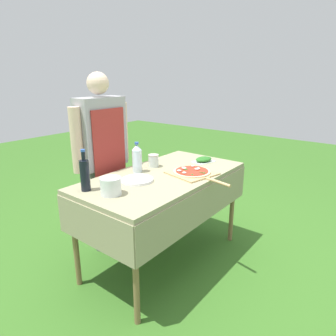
{
  "coord_description": "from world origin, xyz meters",
  "views": [
    {
      "loc": [
        -1.78,
        -1.44,
        1.56
      ],
      "look_at": [
        0.06,
        0.0,
        0.83
      ],
      "focal_mm": 32.0,
      "sensor_mm": 36.0,
      "label": 1
    }
  ],
  "objects_px": {
    "pizza_on_peel": "(193,172)",
    "prep_table": "(163,184)",
    "water_bottle": "(137,158)",
    "mixing_tub": "(111,186)",
    "sauce_jar": "(153,161)",
    "plate_stack": "(138,180)",
    "oil_bottle": "(85,174)",
    "person_cook": "(102,150)",
    "herb_container": "(204,160)"
  },
  "relations": [
    {
      "from": "pizza_on_peel",
      "to": "mixing_tub",
      "type": "relative_size",
      "value": 4.1
    },
    {
      "from": "mixing_tub",
      "to": "plate_stack",
      "type": "height_order",
      "value": "mixing_tub"
    },
    {
      "from": "person_cook",
      "to": "sauce_jar",
      "type": "distance_m",
      "value": 0.45
    },
    {
      "from": "water_bottle",
      "to": "herb_container",
      "type": "bearing_deg",
      "value": -24.97
    },
    {
      "from": "water_bottle",
      "to": "person_cook",
      "type": "bearing_deg",
      "value": 101.05
    },
    {
      "from": "oil_bottle",
      "to": "mixing_tub",
      "type": "height_order",
      "value": "oil_bottle"
    },
    {
      "from": "person_cook",
      "to": "oil_bottle",
      "type": "height_order",
      "value": "person_cook"
    },
    {
      "from": "plate_stack",
      "to": "herb_container",
      "type": "bearing_deg",
      "value": -9.0
    },
    {
      "from": "prep_table",
      "to": "mixing_tub",
      "type": "xyz_separation_m",
      "value": [
        -0.54,
        0.01,
        0.14
      ]
    },
    {
      "from": "water_bottle",
      "to": "mixing_tub",
      "type": "bearing_deg",
      "value": -156.77
    },
    {
      "from": "plate_stack",
      "to": "sauce_jar",
      "type": "relative_size",
      "value": 2.21
    },
    {
      "from": "pizza_on_peel",
      "to": "oil_bottle",
      "type": "relative_size",
      "value": 1.98
    },
    {
      "from": "mixing_tub",
      "to": "person_cook",
      "type": "bearing_deg",
      "value": 54.06
    },
    {
      "from": "pizza_on_peel",
      "to": "oil_bottle",
      "type": "height_order",
      "value": "oil_bottle"
    },
    {
      "from": "sauce_jar",
      "to": "water_bottle",
      "type": "bearing_deg",
      "value": 177.61
    },
    {
      "from": "pizza_on_peel",
      "to": "water_bottle",
      "type": "distance_m",
      "value": 0.47
    },
    {
      "from": "pizza_on_peel",
      "to": "oil_bottle",
      "type": "distance_m",
      "value": 0.86
    },
    {
      "from": "person_cook",
      "to": "plate_stack",
      "type": "relative_size",
      "value": 6.56
    },
    {
      "from": "water_bottle",
      "to": "herb_container",
      "type": "xyz_separation_m",
      "value": [
        0.59,
        -0.28,
        -0.1
      ]
    },
    {
      "from": "prep_table",
      "to": "oil_bottle",
      "type": "relative_size",
      "value": 4.94
    },
    {
      "from": "oil_bottle",
      "to": "plate_stack",
      "type": "distance_m",
      "value": 0.4
    },
    {
      "from": "herb_container",
      "to": "plate_stack",
      "type": "distance_m",
      "value": 0.77
    },
    {
      "from": "plate_stack",
      "to": "mixing_tub",
      "type": "bearing_deg",
      "value": -171.9
    },
    {
      "from": "herb_container",
      "to": "sauce_jar",
      "type": "bearing_deg",
      "value": 146.03
    },
    {
      "from": "water_bottle",
      "to": "plate_stack",
      "type": "xyz_separation_m",
      "value": [
        -0.16,
        -0.16,
        -0.11
      ]
    },
    {
      "from": "water_bottle",
      "to": "plate_stack",
      "type": "bearing_deg",
      "value": -136.2
    },
    {
      "from": "mixing_tub",
      "to": "plate_stack",
      "type": "bearing_deg",
      "value": 8.1
    },
    {
      "from": "oil_bottle",
      "to": "sauce_jar",
      "type": "height_order",
      "value": "oil_bottle"
    },
    {
      "from": "water_bottle",
      "to": "mixing_tub",
      "type": "relative_size",
      "value": 1.78
    },
    {
      "from": "oil_bottle",
      "to": "herb_container",
      "type": "distance_m",
      "value": 1.15
    },
    {
      "from": "mixing_tub",
      "to": "plate_stack",
      "type": "xyz_separation_m",
      "value": [
        0.3,
        0.04,
        -0.05
      ]
    },
    {
      "from": "pizza_on_peel",
      "to": "mixing_tub",
      "type": "xyz_separation_m",
      "value": [
        -0.7,
        0.19,
        0.05
      ]
    },
    {
      "from": "prep_table",
      "to": "pizza_on_peel",
      "type": "height_order",
      "value": "pizza_on_peel"
    },
    {
      "from": "plate_stack",
      "to": "sauce_jar",
      "type": "distance_m",
      "value": 0.39
    },
    {
      "from": "person_cook",
      "to": "herb_container",
      "type": "relative_size",
      "value": 7.08
    },
    {
      "from": "person_cook",
      "to": "sauce_jar",
      "type": "relative_size",
      "value": 14.54
    },
    {
      "from": "prep_table",
      "to": "plate_stack",
      "type": "relative_size",
      "value": 6.02
    },
    {
      "from": "water_bottle",
      "to": "sauce_jar",
      "type": "relative_size",
      "value": 2.32
    },
    {
      "from": "prep_table",
      "to": "plate_stack",
      "type": "height_order",
      "value": "plate_stack"
    },
    {
      "from": "person_cook",
      "to": "sauce_jar",
      "type": "height_order",
      "value": "person_cook"
    },
    {
      "from": "pizza_on_peel",
      "to": "prep_table",
      "type": "bearing_deg",
      "value": 142.92
    },
    {
      "from": "water_bottle",
      "to": "plate_stack",
      "type": "height_order",
      "value": "water_bottle"
    },
    {
      "from": "herb_container",
      "to": "sauce_jar",
      "type": "distance_m",
      "value": 0.48
    },
    {
      "from": "pizza_on_peel",
      "to": "sauce_jar",
      "type": "distance_m",
      "value": 0.39
    },
    {
      "from": "prep_table",
      "to": "pizza_on_peel",
      "type": "relative_size",
      "value": 2.49
    },
    {
      "from": "prep_table",
      "to": "herb_container",
      "type": "relative_size",
      "value": 6.5
    },
    {
      "from": "oil_bottle",
      "to": "plate_stack",
      "type": "bearing_deg",
      "value": -22.71
    },
    {
      "from": "herb_container",
      "to": "water_bottle",
      "type": "bearing_deg",
      "value": 155.03
    },
    {
      "from": "plate_stack",
      "to": "sauce_jar",
      "type": "height_order",
      "value": "sauce_jar"
    },
    {
      "from": "oil_bottle",
      "to": "plate_stack",
      "type": "xyz_separation_m",
      "value": [
        0.36,
        -0.15,
        -0.11
      ]
    }
  ]
}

